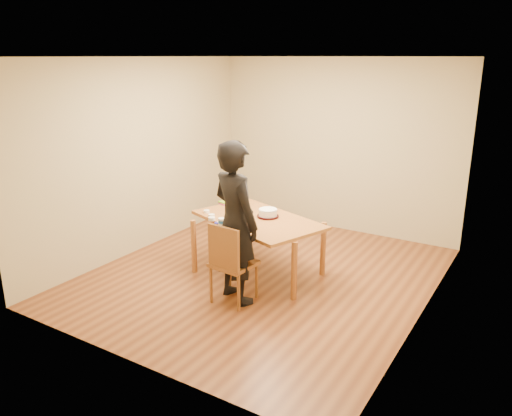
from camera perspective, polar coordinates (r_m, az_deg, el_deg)
The scene contains 16 objects.
room_shell at distance 6.33m, azimuth 2.34°, elevation 4.59°, with size 4.00×4.50×2.70m.
dining_table at distance 6.28m, azimuth 0.24°, elevation -1.37°, with size 1.62×0.96×0.04m, color brown.
dining_chair at distance 5.69m, azimuth -2.56°, elevation -6.39°, with size 0.44×0.44×0.04m, color brown.
cake_plate at distance 6.33m, azimuth 1.37°, elevation -0.94°, with size 0.28×0.28×0.02m, color #AD0B2A.
cake at distance 6.31m, azimuth 1.37°, elevation -0.53°, with size 0.24×0.24×0.08m, color white.
frosting_dome at distance 6.30m, azimuth 1.38°, elevation -0.09°, with size 0.23×0.23×0.03m, color white.
frosting_tub at distance 6.04m, azimuth -3.91°, elevation -1.54°, with size 0.09×0.09×0.08m, color white.
frosting_lid at distance 6.11m, azimuth -4.31°, elevation -1.69°, with size 0.10×0.10×0.01m, color #181799.
frosting_dollop at distance 6.11m, azimuth -4.31°, elevation -1.58°, with size 0.04×0.04×0.02m, color white.
ramekin_green at distance 6.22m, azimuth -5.09°, elevation -1.23°, with size 0.08×0.08×0.04m, color white.
ramekin_yellow at distance 6.52m, azimuth -5.66°, elevation -0.39°, with size 0.08×0.08×0.04m, color white.
ramekin_multi at distance 6.34m, azimuth -5.11°, elevation -0.89°, with size 0.08×0.08×0.04m, color white.
candy_box_pink at distance 6.88m, azimuth -3.81°, elevation 0.50°, with size 0.12×0.06×0.02m, color #D43276.
candy_box_green at distance 6.88m, azimuth -3.83°, elevation 0.67°, with size 0.13×0.06×0.02m, color #1F9E1D.
spatula at distance 6.02m, azimuth -2.45°, elevation -1.96°, with size 0.14×0.01×0.01m, color black.
person at distance 5.56m, azimuth -2.37°, elevation -1.69°, with size 0.68×0.45×1.86m, color black.
Camera 1 is at (3.02, -5.05, 2.71)m, focal length 35.00 mm.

